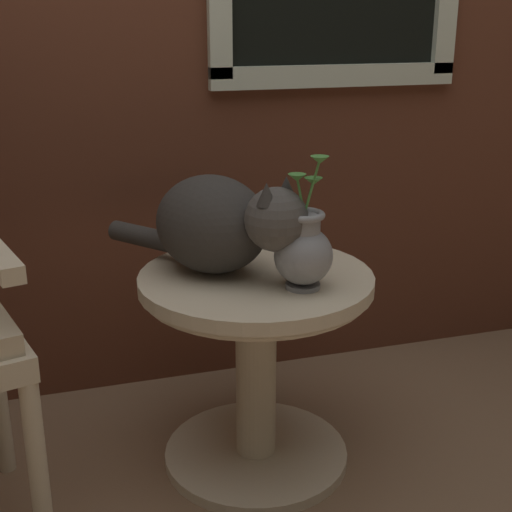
{
  "coord_description": "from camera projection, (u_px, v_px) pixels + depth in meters",
  "views": [
    {
      "loc": [
        -0.45,
        -1.47,
        1.2
      ],
      "look_at": [
        0.05,
        0.19,
        0.61
      ],
      "focal_mm": 49.78,
      "sensor_mm": 36.0,
      "label": 1
    }
  ],
  "objects": [
    {
      "name": "wicker_side_table",
      "position": [
        256.0,
        339.0,
        1.91
      ],
      "size": [
        0.62,
        0.62,
        0.56
      ],
      "color": "beige",
      "rests_on": "ground_plane"
    },
    {
      "name": "cat",
      "position": [
        220.0,
        224.0,
        1.81
      ],
      "size": [
        0.45,
        0.53,
        0.27
      ],
      "color": "#33302D",
      "rests_on": "wicker_side_table"
    },
    {
      "name": "pewter_vase_with_ivy",
      "position": [
        304.0,
        249.0,
        1.72
      ],
      "size": [
        0.14,
        0.14,
        0.33
      ],
      "color": "gray",
      "rests_on": "wicker_side_table"
    },
    {
      "name": "ground_plane",
      "position": [
        258.0,
        502.0,
        1.84
      ],
      "size": [
        6.0,
        6.0,
        0.0
      ],
      "primitive_type": "plane",
      "color": "#7F6047"
    }
  ]
}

